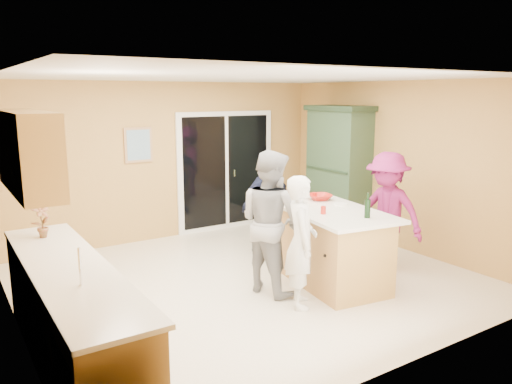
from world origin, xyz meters
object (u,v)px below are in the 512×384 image
green_hutch (339,172)px  woman_navy (267,204)px  woman_white (301,242)px  woman_magenta (387,212)px  kitchen_island (329,247)px  woman_grey (270,222)px

green_hutch → woman_navy: 1.71m
green_hutch → woman_white: bearing=-139.7°
woman_navy → woman_magenta: woman_magenta is taller
green_hutch → kitchen_island: bearing=-134.9°
kitchen_island → woman_grey: bearing=176.1°
woman_white → woman_grey: (-0.03, 0.56, 0.12)m
green_hutch → woman_navy: green_hutch is taller
woman_magenta → woman_navy: bearing=-161.5°
woman_white → woman_navy: woman_navy is taller
kitchen_island → woman_magenta: size_ratio=1.20×
kitchen_island → green_hutch: 2.42m
green_hutch → woman_navy: size_ratio=1.45×
green_hutch → woman_grey: 2.88m
green_hutch → woman_white: green_hutch is taller
woman_white → woman_magenta: (1.70, 0.29, 0.06)m
woman_magenta → kitchen_island: bearing=-110.1°
kitchen_island → woman_magenta: 1.01m
woman_grey → woman_magenta: bearing=-110.5°
woman_grey → woman_navy: size_ratio=1.15×
woman_grey → woman_magenta: (1.73, -0.28, -0.05)m
kitchen_island → woman_magenta: bearing=1.5°
green_hutch → woman_magenta: (-0.72, -1.77, -0.25)m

